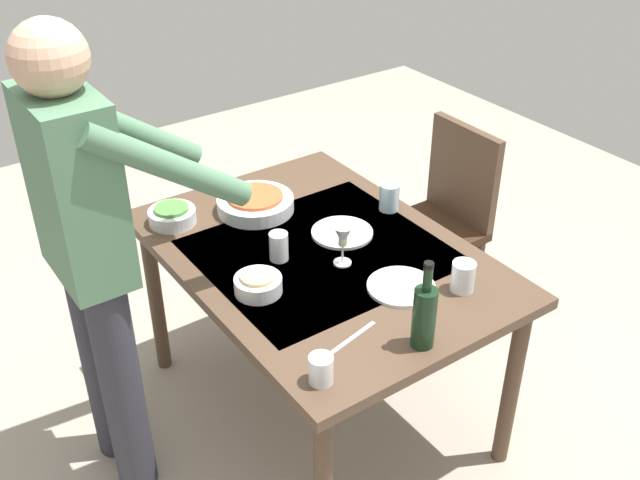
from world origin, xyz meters
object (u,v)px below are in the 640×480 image
water_cup_near_left (321,369)px  dinner_plate_far (342,233)px  person_server (92,247)px  water_cup_far_right (463,277)px  wine_glass_left (343,238)px  dining_table (320,270)px  water_cup_far_left (389,197)px  side_bowl_salad (172,215)px  chair_near (444,211)px  wine_bottle (424,315)px  serving_bowl_pasta (255,203)px  water_cup_near_right (279,246)px  side_bowl_bread (258,284)px  dinner_plate_near (401,287)px

water_cup_near_left → dinner_plate_far: (0.60, -0.52, -0.04)m
person_server → water_cup_far_right: size_ratio=16.06×
wine_glass_left → water_cup_near_left: size_ratio=1.70×
dining_table → water_cup_near_left: 0.68m
water_cup_far_left → side_bowl_salad: (0.39, 0.74, -0.02)m
chair_near → wine_bottle: size_ratio=3.07×
chair_near → wine_glass_left: bearing=113.0°
wine_glass_left → dinner_plate_far: wine_glass_left is taller
dining_table → water_cup_near_left: size_ratio=15.32×
chair_near → serving_bowl_pasta: 0.95m
water_cup_near_right → side_bowl_salad: (0.44, 0.20, -0.02)m
serving_bowl_pasta → dining_table: bearing=-174.7°
side_bowl_bread → dinner_plate_near: bearing=-122.5°
person_server → side_bowl_bread: 0.54m
person_server → dinner_plate_far: 0.91m
water_cup_near_right → side_bowl_bread: size_ratio=0.65×
person_server → side_bowl_bread: size_ratio=10.56×
water_cup_far_right → side_bowl_salad: (0.95, 0.60, -0.02)m
dinner_plate_far → chair_near: bearing=-74.6°
water_cup_far_right → dinner_plate_near: bearing=52.9°
water_cup_far_left → dinner_plate_near: water_cup_far_left is taller
water_cup_near_left → side_bowl_bread: (0.47, -0.08, -0.01)m
chair_near → dinner_plate_far: chair_near is taller
chair_near → side_bowl_bread: 1.25m
wine_glass_left → water_cup_far_left: (0.20, -0.37, -0.05)m
water_cup_far_right → dinner_plate_far: 0.53m
wine_glass_left → side_bowl_salad: (0.59, 0.37, -0.07)m
water_cup_far_left → water_cup_far_right: size_ratio=1.04×
wine_bottle → serving_bowl_pasta: 0.98m
side_bowl_salad → dinner_plate_near: side_bowl_salad is taller
water_cup_near_right → serving_bowl_pasta: water_cup_near_right is taller
water_cup_near_left → side_bowl_salad: 1.04m
water_cup_near_right → wine_bottle: bearing=-170.6°
water_cup_far_left → dining_table: bearing=103.7°
dining_table → chair_near: chair_near is taller
dining_table → water_cup_far_right: water_cup_far_right is taller
serving_bowl_pasta → water_cup_far_left: bearing=-124.1°
water_cup_near_left → water_cup_near_right: bearing=-21.7°
wine_bottle → water_cup_far_right: 0.33m
water_cup_near_right → dinner_plate_far: size_ratio=0.46×
water_cup_near_right → side_bowl_bread: bearing=128.2°
water_cup_near_left → water_cup_far_left: water_cup_far_left is taller
dinner_plate_far → water_cup_far_left: bearing=-80.3°
dining_table → water_cup_near_right: size_ratio=12.97×
water_cup_near_right → water_cup_far_right: size_ratio=1.00×
wine_bottle → serving_bowl_pasta: (0.98, -0.00, -0.08)m
dinner_plate_far → person_server: bearing=81.4°
dinner_plate_near → wine_bottle: bearing=152.2°
wine_bottle → side_bowl_salad: size_ratio=1.64×
side_bowl_bread → dinner_plate_far: side_bowl_bread is taller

